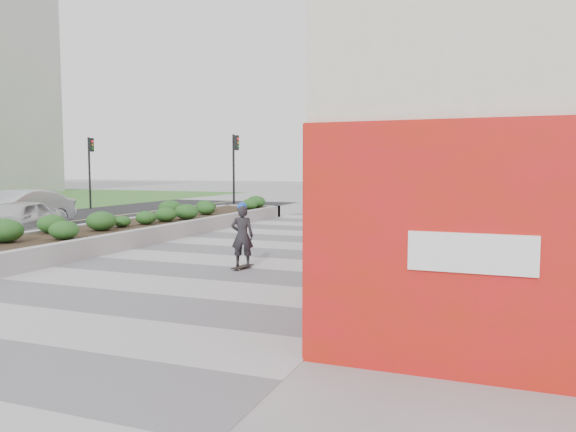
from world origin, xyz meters
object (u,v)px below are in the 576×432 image
at_px(skateboarder, 242,235).
at_px(car_white, 15,221).
at_px(traffic_signal_near, 235,161).
at_px(traffic_signal_far, 90,162).
at_px(car_silver, 18,210).
at_px(planter, 146,225).

bearing_deg(skateboarder, car_white, 176.73).
bearing_deg(car_white, skateboarder, -29.04).
relative_size(traffic_signal_near, car_white, 1.04).
xyz_separation_m(traffic_signal_near, skateboarder, (7.70, -15.04, -1.94)).
relative_size(traffic_signal_far, car_silver, 0.89).
distance_m(traffic_signal_far, car_silver, 11.14).
bearing_deg(traffic_signal_far, traffic_signal_near, 3.11).
height_order(traffic_signal_far, skateboarder, traffic_signal_far).
bearing_deg(traffic_signal_near, traffic_signal_far, -176.89).
relative_size(traffic_signal_far, car_white, 1.04).
distance_m(traffic_signal_far, car_white, 14.90).
bearing_deg(planter, traffic_signal_far, 137.54).
xyz_separation_m(traffic_signal_near, traffic_signal_far, (-9.20, -0.50, 0.00)).
relative_size(traffic_signal_near, car_silver, 0.89).
xyz_separation_m(traffic_signal_near, car_white, (-1.58, -13.14, -2.07)).
bearing_deg(traffic_signal_far, car_white, -58.93).
bearing_deg(planter, car_white, -141.44).
bearing_deg(car_silver, traffic_signal_far, 116.00).
relative_size(traffic_signal_near, skateboarder, 2.59).
height_order(traffic_signal_near, car_silver, traffic_signal_near).
bearing_deg(car_white, traffic_signal_far, 103.58).
height_order(planter, car_white, car_white).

